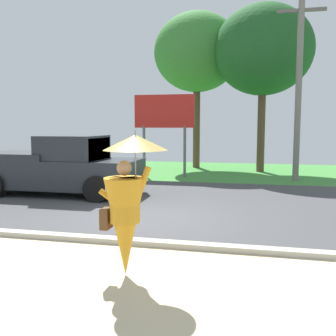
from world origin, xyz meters
TOP-DOWN VIEW (x-y plane):
  - ground_plane at (0.00, 2.95)m, footprint 40.00×22.00m
  - monk_pedestrian at (0.73, -3.43)m, footprint 1.03×0.92m
  - pickup_truck at (-3.55, 2.54)m, footprint 5.20×2.28m
  - utility_pole at (4.16, 7.20)m, footprint 1.80×0.24m
  - roadside_billboard at (-1.25, 7.38)m, footprint 2.60×0.12m
  - tree_left_far at (-0.42, 11.26)m, footprint 4.39×4.39m
  - tree_center_back at (2.84, 10.08)m, footprint 4.56×4.56m

SIDE VIEW (x-z plane):
  - ground_plane at x=0.00m, z-range -0.15..0.05m
  - pickup_truck at x=-3.55m, z-range -0.07..1.81m
  - monk_pedestrian at x=0.73m, z-range 0.00..2.13m
  - roadside_billboard at x=-1.25m, z-range 0.80..4.30m
  - utility_pole at x=4.16m, z-range 0.18..7.33m
  - tree_center_back at x=2.84m, z-range 1.77..9.52m
  - tree_left_far at x=-0.42m, z-range 1.93..9.84m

